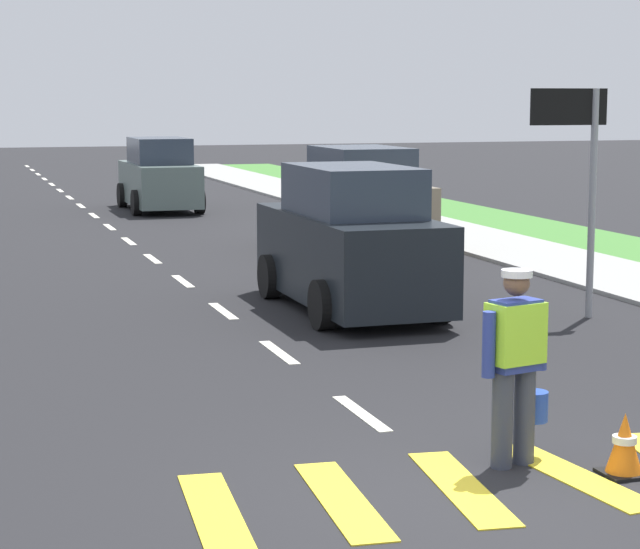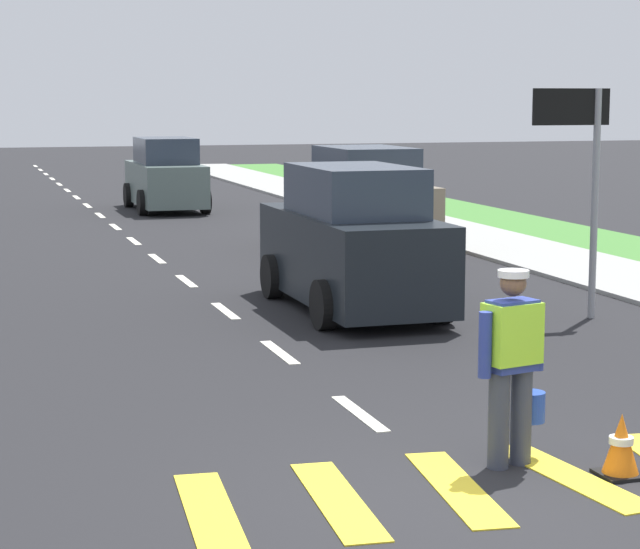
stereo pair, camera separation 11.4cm
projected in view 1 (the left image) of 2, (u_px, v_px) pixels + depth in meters
ground_plane at (108, 226)px, 29.12m from camera, size 96.00×96.00×0.00m
sidewalk_right at (612, 277)px, 20.89m from camera, size 2.40×72.00×0.14m
crosswalk_stripes at (462, 487)px, 9.60m from camera, size 4.56×1.93×0.01m
lane_center_line at (87, 211)px, 33.08m from camera, size 0.14×46.40×0.01m
road_worker at (516, 357)px, 10.08m from camera, size 0.73×0.49×1.67m
lane_direction_sign at (578, 147)px, 16.64m from camera, size 1.16×0.11×3.20m
traffic_cone_near at (624, 445)px, 9.89m from camera, size 0.36×0.36×0.53m
car_parked_far at (359, 203)px, 24.25m from camera, size 2.00×4.29×2.10m
car_outgoing_ahead at (350, 243)px, 17.49m from camera, size 1.91×4.35×2.11m
car_outgoing_far at (159, 177)px, 33.03m from camera, size 1.90×4.12×1.99m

